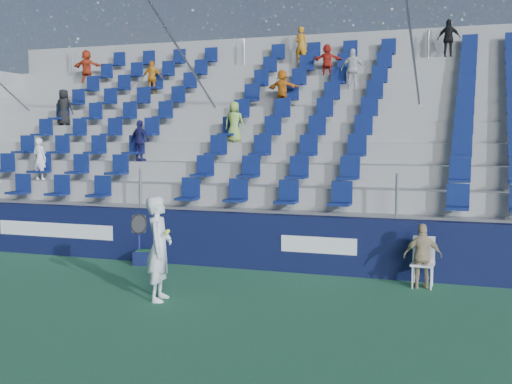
{
  "coord_description": "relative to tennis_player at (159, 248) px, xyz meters",
  "views": [
    {
      "loc": [
        4.64,
        -9.78,
        2.84
      ],
      "look_at": [
        0.2,
        2.8,
        1.7
      ],
      "focal_mm": 45.0,
      "sensor_mm": 36.0,
      "label": 1
    }
  ],
  "objects": [
    {
      "name": "ground",
      "position": [
        0.61,
        -0.04,
        -0.92
      ],
      "size": [
        70.0,
        70.0,
        0.0
      ],
      "primitive_type": "plane",
      "color": "#317249",
      "rests_on": "ground"
    },
    {
      "name": "sponsor_wall",
      "position": [
        0.61,
        3.11,
        -0.32
      ],
      "size": [
        24.0,
        0.32,
        1.2
      ],
      "color": "#0F1438",
      "rests_on": "ground"
    },
    {
      "name": "grandstand",
      "position": [
        0.61,
        8.21,
        1.22
      ],
      "size": [
        24.0,
        8.17,
        6.63
      ],
      "color": "#9B9B96",
      "rests_on": "ground"
    },
    {
      "name": "tennis_player",
      "position": [
        0.0,
        0.0,
        0.0
      ],
      "size": [
        0.69,
        0.75,
        1.83
      ],
      "color": "white",
      "rests_on": "ground"
    },
    {
      "name": "line_judge_chair",
      "position": [
        4.25,
        2.61,
        -0.37
      ],
      "size": [
        0.44,
        0.45,
        0.96
      ],
      "color": "white",
      "rests_on": "ground"
    },
    {
      "name": "line_judge",
      "position": [
        4.25,
        2.46,
        -0.3
      ],
      "size": [
        0.77,
        0.48,
        1.23
      ],
      "primitive_type": "imported",
      "rotation": [
        0.0,
        0.0,
        3.41
      ],
      "color": "tan",
      "rests_on": "ground"
    },
    {
      "name": "ball_bin",
      "position": [
        -1.75,
        2.71,
        -0.74
      ],
      "size": [
        0.66,
        0.52,
        0.33
      ],
      "color": "#11173E",
      "rests_on": "ground"
    }
  ]
}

